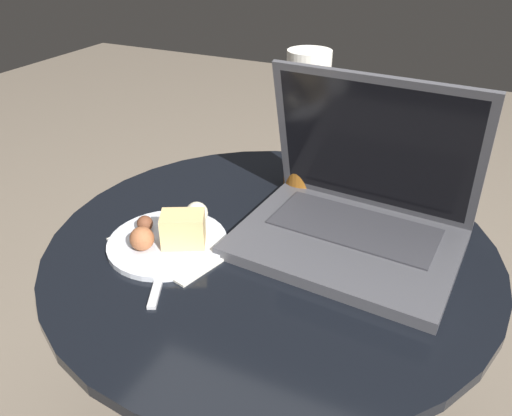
# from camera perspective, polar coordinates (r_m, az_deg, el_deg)

# --- Properties ---
(table) EXTENTS (0.70, 0.70, 0.55)m
(table) POSITION_cam_1_polar(r_m,az_deg,el_deg) (0.87, 1.59, -10.75)
(table) COLOR black
(table) RESTS_ON ground_plane
(napkin) EXTENTS (0.21, 0.17, 0.00)m
(napkin) POSITION_cam_1_polar(r_m,az_deg,el_deg) (0.80, -9.31, -4.01)
(napkin) COLOR silver
(napkin) RESTS_ON table
(laptop) EXTENTS (0.35, 0.27, 0.26)m
(laptop) POSITION_cam_1_polar(r_m,az_deg,el_deg) (0.79, 11.29, -0.23)
(laptop) COLOR #47474C
(laptop) RESTS_ON table
(beer_glass) EXTENTS (0.08, 0.08, 0.26)m
(beer_glass) POSITION_cam_1_polar(r_m,az_deg,el_deg) (0.90, 5.73, 9.55)
(beer_glass) COLOR brown
(beer_glass) RESTS_ON table
(snack_plate) EXTENTS (0.19, 0.19, 0.06)m
(snack_plate) POSITION_cam_1_polar(r_m,az_deg,el_deg) (0.79, -9.64, -3.13)
(snack_plate) COLOR silver
(snack_plate) RESTS_ON table
(fork) EXTENTS (0.09, 0.17, 0.00)m
(fork) POSITION_cam_1_polar(r_m,az_deg,el_deg) (0.76, -10.43, -5.85)
(fork) COLOR silver
(fork) RESTS_ON table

